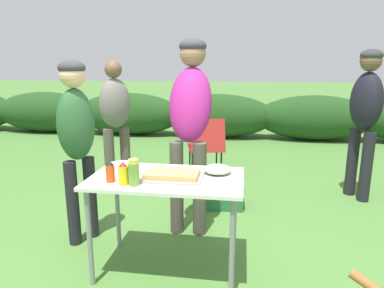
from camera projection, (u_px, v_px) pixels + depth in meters
ground_plane at (168, 268)px, 2.63m from camera, size 60.00×60.00×0.00m
shrub_hedge at (218, 116)px, 7.33m from camera, size 14.40×0.90×0.92m
folding_table at (167, 187)px, 2.48m from camera, size 1.10×0.64×0.74m
food_tray at (172, 175)px, 2.42m from camera, size 0.43×0.27×0.06m
plate_stack at (123, 167)px, 2.64m from camera, size 0.24×0.24×0.04m
mixing_bowl at (217, 169)px, 2.54m from camera, size 0.21×0.21×0.06m
paper_cup_stack at (132, 173)px, 2.39m from camera, size 0.08×0.08×0.10m
relish_jar at (134, 173)px, 2.27m from camera, size 0.07×0.07×0.18m
hot_sauce_bottle at (110, 172)px, 2.34m from camera, size 0.06×0.06×0.15m
mustard_bottle at (123, 173)px, 2.29m from camera, size 0.07×0.07×0.16m
standing_person_in_red_jacket at (190, 112)px, 3.08m from camera, size 0.39×0.52×1.76m
standing_person_in_gray_fleece at (77, 132)px, 2.85m from camera, size 0.37×0.40×1.57m
standing_person_in_olive_jacket at (115, 114)px, 4.23m from camera, size 0.48×0.49×1.58m
standing_person_in_navy_coat at (365, 109)px, 3.81m from camera, size 0.43×0.48×1.69m
camp_chair_green_behind_table at (206, 144)px, 4.70m from camera, size 0.59×0.68×0.83m
cooler_box at (221, 191)px, 3.76m from camera, size 0.50×0.34×0.34m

